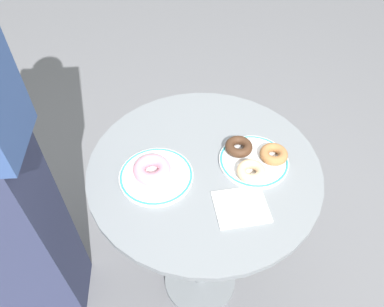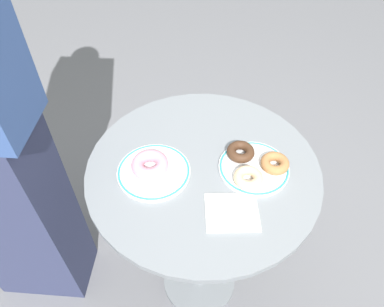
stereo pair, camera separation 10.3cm
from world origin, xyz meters
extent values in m
cube|color=slate|center=(0.00, 0.00, -0.01)|extent=(7.00, 7.00, 0.02)
cylinder|color=slate|center=(0.00, 0.00, 0.77)|extent=(0.67, 0.67, 0.02)
cylinder|color=slate|center=(0.00, 0.00, 0.39)|extent=(0.06, 0.06, 0.74)
cylinder|color=slate|center=(0.00, 0.00, 0.01)|extent=(0.31, 0.31, 0.03)
cylinder|color=white|center=(-0.14, -0.01, 0.78)|extent=(0.20, 0.20, 0.01)
torus|color=teal|center=(-0.14, -0.01, 0.79)|extent=(0.20, 0.20, 0.01)
cylinder|color=white|center=(0.14, -0.03, 0.78)|extent=(0.20, 0.20, 0.01)
torus|color=teal|center=(0.14, -0.03, 0.79)|extent=(0.19, 0.19, 0.01)
torus|color=pink|center=(-0.15, 0.00, 0.81)|extent=(0.12, 0.12, 0.03)
torus|color=#A36B3D|center=(0.20, -0.03, 0.80)|extent=(0.09, 0.09, 0.03)
torus|color=#422819|center=(0.11, 0.02, 0.80)|extent=(0.09, 0.09, 0.03)
torus|color=#E0B789|center=(0.11, -0.07, 0.80)|extent=(0.09, 0.09, 0.03)
cube|color=white|center=(0.05, -0.16, 0.78)|extent=(0.15, 0.13, 0.01)
cube|color=#2D3351|center=(-0.65, 0.13, 0.45)|extent=(0.39, 0.28, 0.90)
camera|label=1|loc=(-0.21, -0.64, 1.57)|focal=34.14mm
camera|label=2|loc=(-0.11, -0.66, 1.57)|focal=34.14mm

